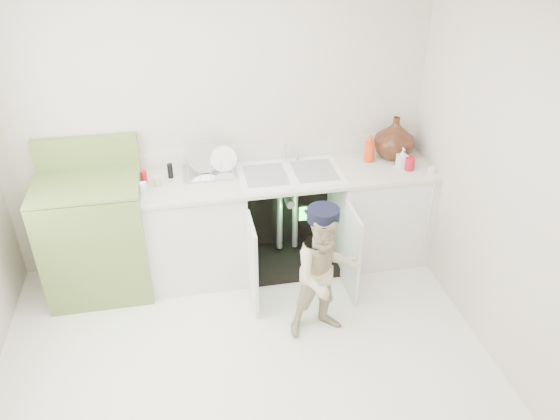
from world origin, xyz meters
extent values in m
plane|color=silver|center=(0.00, 0.00, 0.00)|extent=(3.50, 3.50, 0.00)
cube|color=beige|center=(0.00, 1.50, 1.25)|extent=(3.50, 2.50, 0.02)
cube|color=beige|center=(1.75, 0.00, 1.25)|extent=(2.50, 3.00, 0.02)
cube|color=white|center=(-0.25, 1.20, 0.43)|extent=(0.80, 0.60, 0.86)
cube|color=white|center=(1.35, 1.20, 0.43)|extent=(0.80, 0.60, 0.86)
cube|color=black|center=(0.55, 1.47, 0.43)|extent=(0.80, 0.06, 0.86)
cube|color=black|center=(0.55, 1.20, 0.03)|extent=(0.80, 0.60, 0.06)
cylinder|color=gray|center=(0.48, 1.30, 0.45)|extent=(0.05, 0.05, 0.70)
cylinder|color=gray|center=(0.62, 1.30, 0.45)|extent=(0.05, 0.05, 0.70)
cylinder|color=gray|center=(0.55, 1.25, 0.62)|extent=(0.07, 0.18, 0.07)
cube|color=white|center=(0.15, 0.70, 0.40)|extent=(0.03, 0.40, 0.76)
cube|color=white|center=(0.95, 0.70, 0.40)|extent=(0.02, 0.40, 0.76)
cube|color=beige|center=(0.55, 1.20, 0.89)|extent=(2.44, 0.64, 0.03)
cube|color=beige|center=(0.55, 1.49, 0.98)|extent=(2.44, 0.02, 0.15)
cube|color=white|center=(0.55, 1.20, 0.90)|extent=(0.85, 0.55, 0.02)
cube|color=gray|center=(0.34, 1.20, 0.91)|extent=(0.34, 0.40, 0.01)
cube|color=gray|center=(0.76, 1.20, 0.91)|extent=(0.34, 0.40, 0.01)
cylinder|color=silver|center=(0.55, 1.42, 0.99)|extent=(0.03, 0.03, 0.17)
cylinder|color=silver|center=(0.55, 1.36, 1.06)|extent=(0.02, 0.14, 0.02)
cylinder|color=silver|center=(0.66, 1.42, 0.94)|extent=(0.04, 0.04, 0.06)
cylinder|color=white|center=(1.68, 0.89, 0.55)|extent=(0.01, 0.01, 0.70)
cube|color=white|center=(1.68, 0.98, 0.93)|extent=(0.04, 0.02, 0.06)
cube|color=silver|center=(-0.10, 1.32, 0.91)|extent=(0.44, 0.29, 0.02)
cylinder|color=silver|center=(-0.13, 1.34, 0.99)|extent=(0.27, 0.10, 0.26)
cylinder|color=white|center=(0.02, 1.32, 0.98)|extent=(0.21, 0.06, 0.21)
cylinder|color=silver|center=(-0.27, 1.22, 0.98)|extent=(0.01, 0.01, 0.13)
cylinder|color=silver|center=(-0.18, 1.22, 0.98)|extent=(0.01, 0.01, 0.13)
cylinder|color=silver|center=(-0.10, 1.22, 0.98)|extent=(0.01, 0.01, 0.13)
cylinder|color=silver|center=(-0.01, 1.22, 0.98)|extent=(0.01, 0.01, 0.13)
cylinder|color=silver|center=(0.08, 1.22, 0.98)|extent=(0.01, 0.01, 0.13)
imported|color=#4D3016|center=(1.49, 1.34, 1.08)|extent=(0.35, 0.35, 0.36)
imported|color=#E93E0C|center=(1.26, 1.30, 1.02)|extent=(0.09, 0.09, 0.24)
imported|color=white|center=(1.49, 1.14, 0.99)|extent=(0.08, 0.08, 0.17)
cylinder|color=#AE0E1D|center=(1.53, 1.08, 0.96)|extent=(0.08, 0.08, 0.11)
cylinder|color=red|center=(-0.62, 1.28, 0.95)|extent=(0.05, 0.05, 0.10)
cylinder|color=#C4AF90|center=(-0.52, 1.20, 0.94)|extent=(0.06, 0.06, 0.08)
cylinder|color=black|center=(-0.41, 1.32, 0.96)|extent=(0.04, 0.04, 0.12)
cube|color=white|center=(-0.62, 1.10, 0.95)|extent=(0.05, 0.05, 0.09)
cube|color=olive|center=(-1.05, 1.18, 0.49)|extent=(0.80, 0.65, 0.97)
cube|color=olive|center=(-1.05, 1.18, 0.99)|extent=(0.80, 0.65, 0.02)
cube|color=olive|center=(-1.05, 1.46, 1.12)|extent=(0.80, 0.06, 0.25)
cylinder|color=black|center=(-1.25, 1.02, 0.98)|extent=(0.18, 0.18, 0.02)
cylinder|color=silver|center=(-1.25, 1.02, 0.99)|extent=(0.21, 0.21, 0.01)
cylinder|color=black|center=(-1.25, 1.33, 0.98)|extent=(0.18, 0.18, 0.02)
cylinder|color=silver|center=(-1.25, 1.33, 0.99)|extent=(0.21, 0.21, 0.01)
cylinder|color=black|center=(-0.85, 1.02, 0.98)|extent=(0.18, 0.18, 0.02)
cylinder|color=silver|center=(-0.85, 1.02, 0.99)|extent=(0.21, 0.21, 0.01)
cylinder|color=black|center=(-0.85, 1.33, 0.98)|extent=(0.18, 0.18, 0.02)
cylinder|color=silver|center=(-0.85, 1.33, 0.99)|extent=(0.21, 0.21, 0.01)
imported|color=#BBB086|center=(0.62, 0.31, 0.53)|extent=(0.56, 0.46, 1.06)
cylinder|color=black|center=(0.62, 0.31, 1.03)|extent=(0.25, 0.25, 0.09)
cube|color=black|center=(0.61, 0.41, 1.00)|extent=(0.18, 0.11, 0.01)
cube|color=black|center=(0.58, 0.86, 0.72)|extent=(0.07, 0.01, 0.14)
cube|color=#26F23F|center=(0.58, 0.85, 0.72)|extent=(0.06, 0.00, 0.12)
camera|label=1|loc=(-0.30, -2.69, 2.96)|focal=35.00mm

